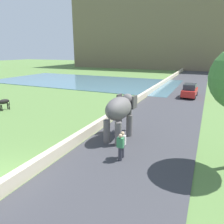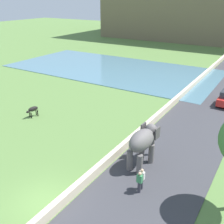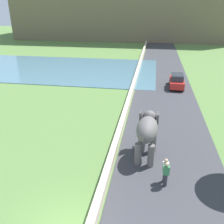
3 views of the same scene
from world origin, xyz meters
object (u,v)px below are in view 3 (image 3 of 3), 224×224
object	(u,v)px
car_red	(177,81)
elephant	(147,131)
person_beside_elephant	(165,170)
person_trailing	(166,174)

from	to	relation	value
car_red	elephant	bearing A→B (deg)	-100.92
person_beside_elephant	person_trailing	bearing A→B (deg)	-85.62
elephant	person_trailing	bearing A→B (deg)	-67.22
elephant	car_red	bearing A→B (deg)	79.08
person_beside_elephant	person_trailing	world-z (taller)	same
person_beside_elephant	person_trailing	xyz separation A→B (m)	(0.03, -0.38, 0.00)
elephant	person_beside_elephant	bearing A→B (deg)	-64.77
person_beside_elephant	car_red	distance (m)	18.91
person_beside_elephant	car_red	bearing A→B (deg)	84.16
person_beside_elephant	person_trailing	size ratio (longest dim) A/B	1.00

